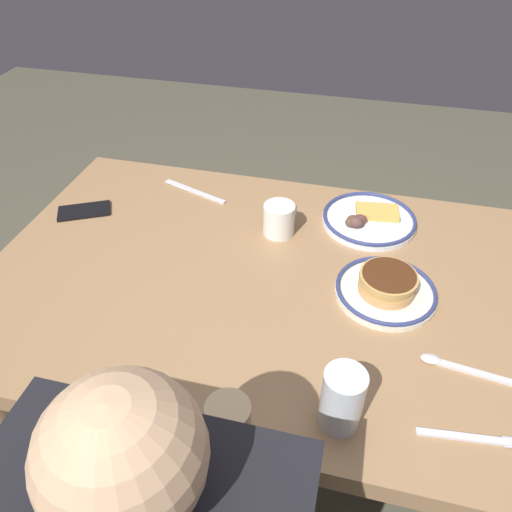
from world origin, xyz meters
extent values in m
plane|color=#4E4B3B|center=(0.00, 0.00, 0.00)|extent=(6.00, 6.00, 0.00)
cube|color=#97714B|center=(0.00, 0.00, 0.70)|extent=(1.37, 0.90, 0.05)
cylinder|color=brown|center=(-0.58, -0.34, 0.34)|extent=(0.08, 0.08, 0.67)
cylinder|color=brown|center=(0.58, -0.34, 0.34)|extent=(0.08, 0.08, 0.67)
cylinder|color=brown|center=(0.58, 0.34, 0.34)|extent=(0.08, 0.08, 0.67)
cylinder|color=silver|center=(-0.28, -0.01, 0.73)|extent=(0.23, 0.23, 0.01)
torus|color=navy|center=(-0.28, -0.01, 0.74)|extent=(0.23, 0.23, 0.01)
cylinder|color=tan|center=(-0.28, -0.01, 0.74)|extent=(0.13, 0.13, 0.01)
cylinder|color=tan|center=(-0.28, -0.01, 0.76)|extent=(0.13, 0.13, 0.01)
cylinder|color=tan|center=(-0.28, -0.01, 0.77)|extent=(0.13, 0.13, 0.01)
cylinder|color=tan|center=(-0.28, -0.01, 0.78)|extent=(0.13, 0.13, 0.01)
cylinder|color=#4C2814|center=(-0.28, -0.01, 0.79)|extent=(0.12, 0.12, 0.00)
cylinder|color=white|center=(-0.23, -0.29, 0.73)|extent=(0.26, 0.26, 0.01)
torus|color=navy|center=(-0.23, -0.29, 0.74)|extent=(0.25, 0.25, 0.01)
cube|color=gold|center=(-0.25, -0.31, 0.75)|extent=(0.12, 0.08, 0.02)
ellipsoid|color=brown|center=(-0.19, -0.25, 0.75)|extent=(0.04, 0.03, 0.03)
ellipsoid|color=brown|center=(-0.20, -0.26, 0.75)|extent=(0.04, 0.03, 0.03)
ellipsoid|color=brown|center=(-0.19, -0.24, 0.75)|extent=(0.04, 0.03, 0.03)
ellipsoid|color=brown|center=(-0.18, -0.24, 0.75)|extent=(0.03, 0.03, 0.03)
cylinder|color=white|center=(0.01, -0.18, 0.77)|extent=(0.08, 0.08, 0.09)
torus|color=white|center=(-0.01, -0.22, 0.77)|extent=(0.04, 0.06, 0.06)
cylinder|color=brown|center=(0.01, -0.18, 0.79)|extent=(0.07, 0.07, 0.01)
cylinder|color=silver|center=(-0.22, 0.35, 0.79)|extent=(0.08, 0.08, 0.13)
cylinder|color=black|center=(-0.22, 0.35, 0.77)|extent=(0.07, 0.07, 0.09)
cube|color=black|center=(0.57, -0.15, 0.73)|extent=(0.16, 0.13, 0.01)
cube|color=silver|center=(-0.44, 0.33, 0.73)|extent=(0.17, 0.03, 0.01)
cube|color=silver|center=(-0.51, 0.32, 0.73)|extent=(0.03, 0.01, 0.00)
cube|color=silver|center=(-0.51, 0.31, 0.73)|extent=(0.03, 0.01, 0.00)
cube|color=silver|center=(0.28, -0.31, 0.73)|extent=(0.18, 0.08, 0.01)
cube|color=silver|center=(0.36, -0.34, 0.73)|extent=(0.09, 0.05, 0.00)
cube|color=silver|center=(-0.46, 0.18, 0.73)|extent=(0.17, 0.04, 0.01)
ellipsoid|color=silver|center=(-0.38, 0.17, 0.73)|extent=(0.04, 0.03, 0.01)
sphere|color=tan|center=(0.00, 0.65, 1.06)|extent=(0.18, 0.18, 0.18)
cylinder|color=tan|center=(-0.05, 0.47, 0.76)|extent=(0.08, 0.08, 0.26)
camera|label=1|loc=(-0.19, 0.86, 1.52)|focal=34.57mm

